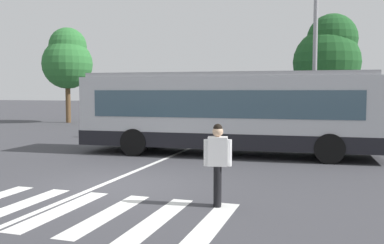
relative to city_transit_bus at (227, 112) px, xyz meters
The scene contains 13 objects.
ground_plane 6.39m from the city_transit_bus, 104.14° to the right, with size 160.00×160.00×0.00m, color #3D3D42.
city_transit_bus is the anchor object (origin of this frame).
pedestrian_crossing_street 7.35m from the city_transit_bus, 78.33° to the right, with size 0.57×0.33×1.72m.
parked_car_champagne 10.89m from the city_transit_bus, 126.50° to the left, with size 1.90×4.51×1.35m.
parked_car_charcoal 9.36m from the city_transit_bus, 114.18° to the left, with size 1.89×4.51×1.35m.
parked_car_blue 8.58m from the city_transit_bus, 97.61° to the left, with size 1.94×4.53×1.35m.
parked_car_black 8.42m from the city_transit_bus, 79.27° to the left, with size 1.90×4.51×1.35m.
parked_car_white 9.75m from the city_transit_bus, 64.22° to the left, with size 2.02×4.58×1.35m.
twin_arm_street_lamp 6.61m from the city_transit_bus, 57.05° to the left, with size 4.26×0.32×8.48m.
background_tree_left 19.60m from the city_transit_bus, 140.82° to the left, with size 3.71×3.71×7.08m.
background_tree_right 14.00m from the city_transit_bus, 74.99° to the left, with size 4.22×4.22×7.26m.
crosswalk_painted_stripes 8.78m from the city_transit_bus, 103.04° to the right, with size 7.70×3.01×0.01m.
lane_center_line 4.67m from the city_transit_bus, 114.47° to the right, with size 0.16×24.00×0.01m, color silver.
Camera 1 is at (5.16, -9.71, 2.40)m, focal length 40.28 mm.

